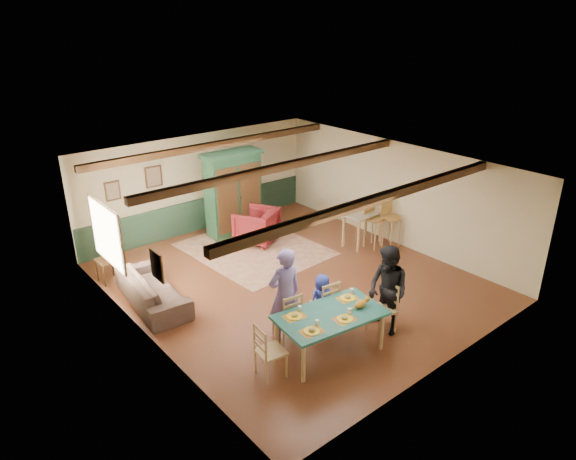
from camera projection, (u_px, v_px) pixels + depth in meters
floor at (292, 281)px, 11.74m from camera, size 8.00×8.00×0.00m
wall_back at (199, 183)px, 14.06m from camera, size 7.00×0.02×2.70m
wall_left at (142, 274)px, 9.17m from camera, size 0.02×8.00×2.70m
wall_right at (396, 193)px, 13.27m from camera, size 0.02×8.00×2.70m
ceiling at (292, 167)px, 10.69m from camera, size 7.00×8.00×0.02m
wainscot_back at (201, 214)px, 14.39m from camera, size 6.95×0.03×0.90m
ceiling_beam_front at (376, 199)px, 9.09m from camera, size 6.95×0.16×0.16m
ceiling_beam_mid at (280, 167)px, 11.01m from camera, size 6.95×0.16×0.16m
ceiling_beam_back at (216, 145)px, 12.85m from camera, size 6.95×0.16×0.16m
window_left at (106, 234)px, 10.31m from camera, size 0.06×1.60×1.30m
picture_left_wall at (157, 266)px, 8.60m from camera, size 0.04×0.42×0.52m
picture_back_a at (154, 177)px, 13.10m from camera, size 0.45×0.04×0.55m
picture_back_b at (113, 191)px, 12.51m from camera, size 0.38×0.04×0.48m
dining_table at (330, 333)px, 9.14m from camera, size 2.03×1.30×0.79m
dining_chair_far_left at (287, 315)px, 9.48m from camera, size 0.50×0.52×1.01m
dining_chair_far_right at (324, 303)px, 9.90m from camera, size 0.50×0.52×1.01m
dining_chair_end_left at (271, 350)px, 8.50m from camera, size 0.52×0.50×1.01m
dining_chair_end_right at (382, 309)px, 9.69m from camera, size 0.52×0.50×1.01m
person_man at (285, 294)px, 9.39m from camera, size 0.72×0.52×1.83m
person_woman at (388, 290)px, 9.60m from camera, size 0.77×0.93×1.75m
person_child at (322, 299)px, 9.95m from camera, size 0.56×0.40×1.06m
cat at (361, 303)px, 9.15m from camera, size 0.40×0.20×0.19m
place_setting_near_left at (312, 329)px, 8.47m from camera, size 0.46×0.37×0.11m
place_setting_near_center at (345, 317)px, 8.81m from camera, size 0.46×0.37×0.11m
place_setting_far_left at (295, 314)px, 8.88m from camera, size 0.46×0.37×0.11m
place_setting_far_right at (348, 296)px, 9.45m from camera, size 0.46×0.37×0.11m
area_rug at (255, 249)px, 13.31m from camera, size 3.08×3.60×0.01m
armoire at (233, 194)px, 13.87m from camera, size 1.65×0.69×2.30m
armchair at (256, 226)px, 13.56m from camera, size 1.35×1.36×0.93m
sofa at (152, 289)px, 10.72m from camera, size 1.09×2.34×0.66m
end_table at (108, 270)px, 11.64m from camera, size 0.47×0.47×0.55m
table_lamp at (105, 249)px, 11.43m from camera, size 0.29×0.29×0.51m
counter_table at (362, 228)px, 13.44m from camera, size 1.14×0.73×0.91m
bar_stool_left at (374, 224)px, 13.22m from camera, size 0.49×0.53×1.27m
bar_stool_right at (391, 223)px, 13.27m from camera, size 0.45×0.50×1.27m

